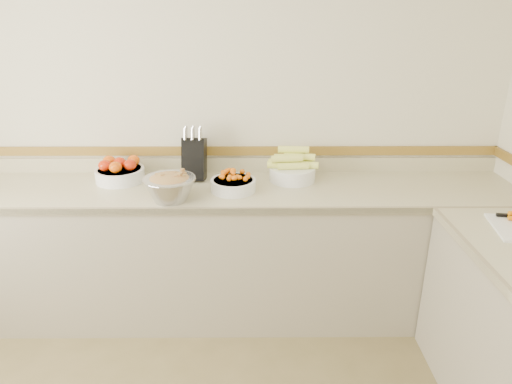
{
  "coord_description": "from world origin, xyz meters",
  "views": [
    {
      "loc": [
        0.34,
        -1.0,
        1.92
      ],
      "look_at": [
        0.35,
        1.35,
        1.0
      ],
      "focal_mm": 32.0,
      "sensor_mm": 36.0,
      "label": 1
    }
  ],
  "objects_px": {
    "tomato_bowl": "(120,172)",
    "cherry_tomato_bowl": "(233,183)",
    "rhubarb_bowl": "(170,186)",
    "knife_block": "(194,158)",
    "corn_bowl": "(292,169)"
  },
  "relations": [
    {
      "from": "tomato_bowl",
      "to": "knife_block",
      "type": "bearing_deg",
      "value": 4.89
    },
    {
      "from": "tomato_bowl",
      "to": "rhubarb_bowl",
      "type": "relative_size",
      "value": 1.03
    },
    {
      "from": "knife_block",
      "to": "tomato_bowl",
      "type": "distance_m",
      "value": 0.49
    },
    {
      "from": "cherry_tomato_bowl",
      "to": "corn_bowl",
      "type": "bearing_deg",
      "value": 26.48
    },
    {
      "from": "knife_block",
      "to": "tomato_bowl",
      "type": "height_order",
      "value": "knife_block"
    },
    {
      "from": "tomato_bowl",
      "to": "cherry_tomato_bowl",
      "type": "bearing_deg",
      "value": -13.42
    },
    {
      "from": "knife_block",
      "to": "tomato_bowl",
      "type": "xyz_separation_m",
      "value": [
        -0.48,
        -0.04,
        -0.08
      ]
    },
    {
      "from": "cherry_tomato_bowl",
      "to": "rhubarb_bowl",
      "type": "height_order",
      "value": "rhubarb_bowl"
    },
    {
      "from": "tomato_bowl",
      "to": "rhubarb_bowl",
      "type": "distance_m",
      "value": 0.51
    },
    {
      "from": "knife_block",
      "to": "rhubarb_bowl",
      "type": "height_order",
      "value": "knife_block"
    },
    {
      "from": "knife_block",
      "to": "corn_bowl",
      "type": "distance_m",
      "value": 0.64
    },
    {
      "from": "knife_block",
      "to": "cherry_tomato_bowl",
      "type": "distance_m",
      "value": 0.36
    },
    {
      "from": "knife_block",
      "to": "rhubarb_bowl",
      "type": "distance_m",
      "value": 0.4
    },
    {
      "from": "knife_block",
      "to": "rhubarb_bowl",
      "type": "relative_size",
      "value": 1.17
    },
    {
      "from": "tomato_bowl",
      "to": "cherry_tomato_bowl",
      "type": "relative_size",
      "value": 1.12
    }
  ]
}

